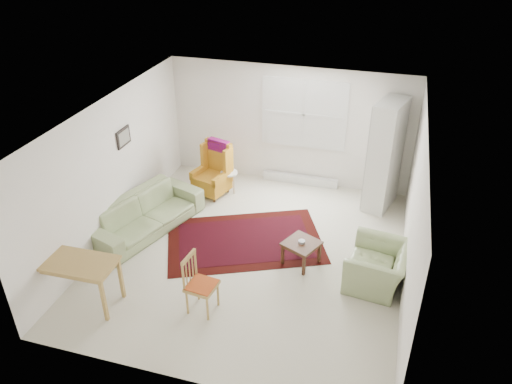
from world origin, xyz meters
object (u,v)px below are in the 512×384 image
(sofa, at_px, (144,208))
(armchair, at_px, (378,263))
(cabinet, at_px, (385,156))
(coffee_table, at_px, (301,253))
(stool, at_px, (229,182))
(desk_chair, at_px, (202,285))
(wingback_chair, at_px, (211,170))
(desk, at_px, (79,282))

(sofa, bearing_deg, armchair, -76.16)
(sofa, bearing_deg, cabinet, -44.03)
(coffee_table, relative_size, stool, 1.10)
(sofa, xyz_separation_m, desk_chair, (1.76, -1.67, 0.01))
(sofa, distance_m, desk_chair, 2.43)
(stool, bearing_deg, coffee_table, -45.27)
(wingback_chair, bearing_deg, coffee_table, -21.78)
(coffee_table, bearing_deg, stool, 134.73)
(sofa, xyz_separation_m, stool, (1.02, 1.72, -0.22))
(armchair, xyz_separation_m, desk, (-4.20, -1.65, -0.01))
(coffee_table, bearing_deg, armchair, -7.81)
(sofa, distance_m, stool, 2.01)
(coffee_table, distance_m, desk_chair, 1.89)
(armchair, distance_m, stool, 3.77)
(sofa, height_order, desk_chair, desk_chair)
(coffee_table, height_order, desk, desk)
(coffee_table, relative_size, desk, 0.43)
(armchair, relative_size, wingback_chair, 0.91)
(armchair, distance_m, desk_chair, 2.72)
(wingback_chair, xyz_separation_m, stool, (0.32, 0.18, -0.32))
(armchair, relative_size, coffee_table, 1.96)
(desk, xyz_separation_m, desk_chair, (1.81, 0.35, 0.09))
(armchair, height_order, wingback_chair, wingback_chair)
(armchair, xyz_separation_m, coffee_table, (-1.23, 0.17, -0.18))
(stool, relative_size, cabinet, 0.22)
(sofa, distance_m, wingback_chair, 1.70)
(desk, bearing_deg, armchair, 21.46)
(sofa, height_order, desk, sofa)
(cabinet, distance_m, desk_chair, 4.41)
(stool, xyz_separation_m, desk, (-1.06, -3.74, 0.15))
(wingback_chair, bearing_deg, armchair, -12.63)
(coffee_table, bearing_deg, sofa, 176.03)
(wingback_chair, distance_m, coffee_table, 2.85)
(sofa, relative_size, armchair, 2.23)
(desk_chair, bearing_deg, desk, 107.77)
(stool, distance_m, desk, 3.89)
(stool, bearing_deg, cabinet, 6.38)
(wingback_chair, bearing_deg, sofa, -98.07)
(armchair, bearing_deg, desk_chair, -54.55)
(armchair, height_order, stool, armchair)
(wingback_chair, relative_size, coffee_table, 2.15)
(armchair, height_order, desk, armchair)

